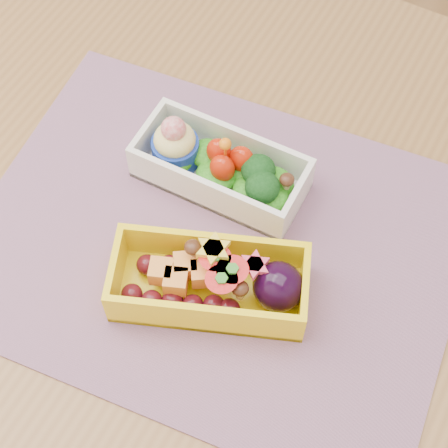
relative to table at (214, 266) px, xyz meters
The scene contains 5 objects.
ground 0.65m from the table, ahead, with size 3.00×3.00×0.00m, color olive.
table is the anchor object (origin of this frame).
placemat 0.10m from the table, 55.18° to the right, with size 0.48×0.37×0.00m, color #9E6D8A.
bento_white 0.14m from the table, 110.24° to the left, with size 0.18×0.08×0.07m.
bento_yellow 0.15m from the table, 59.80° to the right, with size 0.20×0.15×0.06m.
Camera 1 is at (0.20, -0.33, 1.40)m, focal length 58.75 mm.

